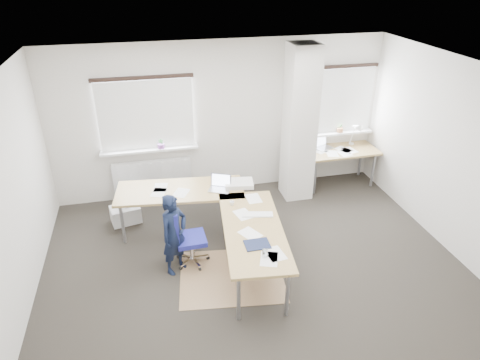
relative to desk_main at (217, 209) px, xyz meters
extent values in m
plane|color=black|center=(0.43, -0.63, -0.69)|extent=(6.00, 6.00, 0.00)
cube|color=beige|center=(0.43, 1.87, 0.71)|extent=(6.00, 0.04, 2.80)
cube|color=beige|center=(0.43, -3.13, 0.71)|extent=(6.00, 0.04, 2.80)
cube|color=beige|center=(-2.57, -0.63, 0.71)|extent=(0.04, 5.00, 2.80)
cube|color=beige|center=(3.43, -0.63, 0.71)|extent=(0.04, 5.00, 2.80)
cube|color=white|center=(0.43, -0.63, 2.11)|extent=(6.00, 5.00, 0.04)
cube|color=beige|center=(1.73, 1.32, 0.70)|extent=(0.50, 0.50, 2.78)
cube|color=white|center=(-0.87, 1.84, 0.91)|extent=(1.60, 0.04, 1.20)
cube|color=white|center=(-0.87, 1.80, 0.91)|extent=(1.60, 0.02, 1.20)
cube|color=white|center=(-0.87, 1.77, 0.29)|extent=(1.70, 0.20, 0.04)
cube|color=white|center=(2.73, 1.84, 0.91)|extent=(1.20, 0.04, 1.20)
cube|color=white|center=(2.73, 1.80, 0.91)|extent=(1.20, 0.02, 1.20)
cube|color=white|center=(2.73, 1.77, 0.29)|extent=(1.30, 0.20, 0.04)
cube|color=white|center=(-0.87, 1.79, -0.24)|extent=(1.40, 0.10, 0.60)
cylinder|color=#804191|center=(-0.67, 1.75, 0.35)|extent=(0.12, 0.12, 0.08)
imported|color=#29682F|center=(-0.67, 1.75, 0.39)|extent=(0.09, 0.06, 0.17)
cylinder|color=#A76940|center=(2.73, 1.75, 0.35)|extent=(0.12, 0.12, 0.08)
imported|color=#29682F|center=(2.73, 1.75, 0.39)|extent=(0.09, 0.07, 0.17)
cube|color=#997853|center=(0.06, -0.71, -0.69)|extent=(1.59, 1.40, 0.01)
cube|color=white|center=(-1.39, 1.07, -0.55)|extent=(0.53, 0.42, 0.28)
cube|color=olive|center=(-0.48, 0.65, 0.02)|extent=(2.08, 1.02, 0.04)
cube|color=olive|center=(0.38, -0.66, 0.02)|extent=(1.02, 2.08, 0.04)
cylinder|color=#929298|center=(-1.41, 0.46, -0.35)|extent=(0.05, 0.05, 0.69)
cylinder|color=#929298|center=(-1.34, 1.05, -0.35)|extent=(0.05, 0.05, 0.69)
cylinder|color=#929298|center=(0.45, 0.85, -0.35)|extent=(0.05, 0.05, 0.69)
cylinder|color=#929298|center=(-0.03, -1.52, -0.35)|extent=(0.05, 0.05, 0.69)
cylinder|color=#929298|center=(0.57, -1.58, -0.35)|extent=(0.05, 0.05, 0.69)
cylinder|color=#929298|center=(0.78, 0.20, -0.35)|extent=(0.05, 0.05, 0.69)
cube|color=#B7B7BC|center=(0.13, 0.49, 0.05)|extent=(0.40, 0.34, 0.01)
cube|color=#B7B7BC|center=(0.17, 0.60, 0.16)|extent=(0.32, 0.17, 0.22)
cube|color=silver|center=(0.17, 0.60, 0.16)|extent=(0.28, 0.15, 0.19)
cube|color=white|center=(0.52, -0.35, 0.05)|extent=(0.46, 0.24, 0.02)
cube|color=#141D39|center=(0.33, -1.04, 0.05)|extent=(0.32, 0.24, 0.01)
cube|color=silver|center=(0.46, 0.57, 0.07)|extent=(0.49, 0.39, 0.07)
imported|color=white|center=(0.22, -0.01, 0.07)|extent=(0.07, 0.07, 0.07)
cylinder|color=silver|center=(0.36, -1.29, 0.09)|extent=(0.07, 0.07, 0.10)
cube|color=olive|center=(2.68, 1.52, 0.02)|extent=(1.41, 0.73, 0.04)
cylinder|color=#929298|center=(2.08, 1.26, -0.35)|extent=(0.05, 0.05, 0.69)
cylinder|color=#929298|center=(3.28, 1.28, -0.35)|extent=(0.05, 0.05, 0.69)
cylinder|color=#929298|center=(2.07, 1.76, -0.35)|extent=(0.05, 0.05, 0.69)
cylinder|color=#929298|center=(3.27, 1.78, -0.35)|extent=(0.05, 0.05, 0.69)
cube|color=#B7B7BC|center=(2.39, 1.65, 0.05)|extent=(0.39, 0.34, 0.01)
cube|color=#B7B7BC|center=(2.34, 1.76, 0.16)|extent=(0.32, 0.17, 0.22)
cube|color=silver|center=(2.34, 1.76, 0.16)|extent=(0.28, 0.14, 0.19)
cylinder|color=white|center=(3.00, 1.72, 0.05)|extent=(0.10, 0.10, 0.02)
cylinder|color=white|center=(3.00, 1.72, 0.24)|extent=(0.02, 0.16, 0.38)
cylinder|color=white|center=(3.00, 1.60, 0.46)|extent=(0.02, 0.29, 0.13)
cone|color=white|center=(3.00, 1.46, 0.44)|extent=(0.14, 0.16, 0.17)
cube|color=navy|center=(-0.44, -0.27, -0.28)|extent=(0.42, 0.42, 0.07)
cube|color=navy|center=(-0.65, -0.28, 0.03)|extent=(0.06, 0.36, 0.45)
cylinder|color=silver|center=(-0.44, -0.27, -0.45)|extent=(0.05, 0.05, 0.31)
cylinder|color=black|center=(-0.21, -0.27, -0.66)|extent=(0.05, 0.03, 0.05)
cylinder|color=black|center=(-0.37, -0.05, -0.66)|extent=(0.04, 0.06, 0.05)
cylinder|color=black|center=(-0.63, -0.14, -0.66)|extent=(0.06, 0.05, 0.05)
cylinder|color=black|center=(-0.62, -0.41, -0.66)|extent=(0.06, 0.05, 0.05)
cylinder|color=black|center=(-0.36, -0.49, -0.66)|extent=(0.04, 0.06, 0.05)
imported|color=black|center=(-0.67, -0.38, -0.09)|extent=(0.53, 0.50, 1.21)
camera|label=1|loc=(-0.90, -5.32, 3.32)|focal=32.00mm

